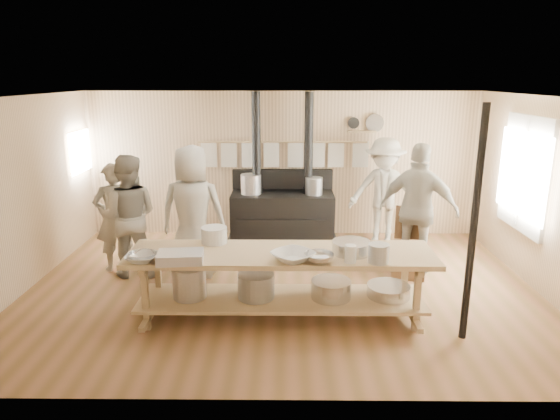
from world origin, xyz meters
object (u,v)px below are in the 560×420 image
Objects in this scene: cook_far_left at (115,217)px; cook_by_window at (384,192)px; chair at (409,256)px; roasting_pan at (180,257)px; prep_table at (280,278)px; stove at (282,211)px; cook_left at (128,216)px; cook_center at (193,212)px; cook_right at (418,210)px.

cook_by_window is at bearing 162.28° from cook_far_left.
roasting_pan is (-2.99, -1.72, 0.61)m from chair.
prep_table is 1.94× the size of cook_by_window.
stove is at bearing 175.60° from cook_far_left.
prep_table is at bearing -102.81° from cook_by_window.
cook_far_left is 0.88× the size of cook_by_window.
roasting_pan is (-1.11, -0.33, 0.39)m from prep_table.
cook_center reaches higher than cook_left.
cook_right is at bearing 52.17° from chair.
cook_right is 3.59m from roasting_pan.
cook_right reaches higher than cook_center.
cook_far_left reaches higher than roasting_pan.
cook_center is 1.94× the size of chair.
prep_table is at bearing -129.67° from chair.
prep_table is (-0.00, -3.02, -0.00)m from stove.
stove is at bearing 71.63° from roasting_pan.
prep_table is at bearing -90.04° from stove.
cook_right is at bearing -37.79° from stove.
cook_right is (4.20, 0.11, 0.08)m from cook_left.
chair is at bearing -40.98° from stove.
cook_far_left is 0.36m from cook_left.
cook_center reaches higher than chair.
cook_right reaches higher than chair.
prep_table is 1.22m from roasting_pan.
stove is 1.35× the size of cook_center.
cook_left is 4.20m from cook_right.
cook_by_window is 1.86× the size of chair.
cook_right reaches higher than prep_table.
prep_table is 2.62m from cook_left.
cook_left is 4.13m from chair.
cook_center is (1.22, -0.25, 0.15)m from cook_far_left.
prep_table is 7.16× the size of roasting_pan.
cook_by_window reaches higher than chair.
cook_far_left is at bearing 24.59° from cook_right.
roasting_pan is at bearing -113.20° from cook_by_window.
chair is (4.09, 0.02, -0.60)m from cook_left.
stove is 2.56m from cook_right.
cook_left is 3.56× the size of roasting_pan.
cook_by_window is (4.24, 1.27, 0.11)m from cook_far_left.
cook_by_window is at bearing -164.24° from cook_left.
prep_table is 2.01× the size of cook_left.
cook_center is at bearing -127.02° from stove.
cook_right is 3.87× the size of roasting_pan.
cook_by_window is at bearing -5.46° from stove.
cook_far_left reaches higher than prep_table.
cook_by_window is 1.60m from chair.
cook_far_left is at bearing -144.56° from cook_by_window.
cook_center reaches higher than cook_far_left.
stove is 2.50m from chair.
cook_left is 0.94m from cook_center.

